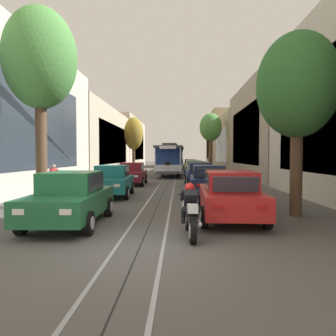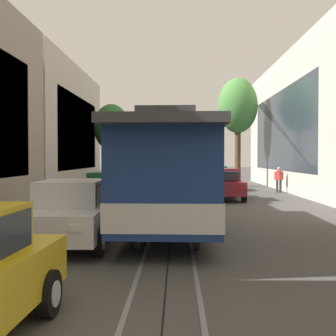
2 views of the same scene
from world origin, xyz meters
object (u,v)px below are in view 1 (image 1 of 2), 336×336
parked_car_navy_second_right (208,180)px  street_tree_kerb_right_second (211,128)px  parked_car_green_near_left (71,198)px  parked_car_red_near_right (230,195)px  parked_car_yellow_sixth_right (192,166)px  parked_car_teal_second_left (112,181)px  parked_car_maroon_mid_left (132,174)px  parked_car_navy_mid_right (199,174)px  pedestrian_on_left_pavement (54,176)px  parked_car_white_fifth_right (194,168)px  motorcycle_with_rider (190,211)px  street_tree_kerb_left_near (40,60)px  cable_car_trolley (171,160)px  street_tree_kerb_left_second (134,134)px  street_tree_kerb_right_near (297,87)px  parked_car_black_far_right (190,165)px  parked_car_green_fourth_right (196,170)px

parked_car_navy_second_right → street_tree_kerb_right_second: size_ratio=0.58×
parked_car_green_near_left → parked_car_red_near_right: same height
parked_car_green_near_left → parked_car_yellow_sixth_right: (4.85, 31.28, 0.00)m
parked_car_teal_second_left → parked_car_maroon_mid_left: (0.05, 6.56, 0.00)m
parked_car_navy_mid_right → pedestrian_on_left_pavement: 9.76m
parked_car_white_fifth_right → motorcycle_with_rider: 26.43m
parked_car_white_fifth_right → street_tree_kerb_left_near: (-7.07, -21.84, 5.05)m
parked_car_maroon_mid_left → pedestrian_on_left_pavement: 5.96m
parked_car_maroon_mid_left → parked_car_red_near_right: 13.50m
parked_car_green_near_left → cable_car_trolley: bearing=84.2°
cable_car_trolley → motorcycle_with_rider: size_ratio=4.61×
street_tree_kerb_left_near → street_tree_kerb_left_second: 28.13m
parked_car_navy_second_right → cable_car_trolley: size_ratio=0.48×
parked_car_teal_second_left → pedestrian_on_left_pavement: size_ratio=2.82×
street_tree_kerb_right_near → motorcycle_with_rider: 6.11m
parked_car_navy_mid_right → street_tree_kerb_right_near: bearing=-77.5°
parked_car_green_near_left → street_tree_kerb_left_second: (-2.53, 31.29, 4.05)m
parked_car_yellow_sixth_right → street_tree_kerb_right_near: (2.43, -29.65, 3.62)m
parked_car_navy_second_right → street_tree_kerb_left_near: (-7.01, -3.94, 5.05)m
street_tree_kerb_left_second → motorcycle_with_rider: size_ratio=3.50×
parked_car_black_far_right → motorcycle_with_rider: 38.26m
motorcycle_with_rider → parked_car_teal_second_left: bearing=114.4°
parked_car_maroon_mid_left → parked_car_navy_mid_right: bearing=-0.9°
parked_car_maroon_mid_left → street_tree_kerb_right_near: (7.40, -11.73, 3.62)m
parked_car_red_near_right → motorcycle_with_rider: size_ratio=2.21×
parked_car_navy_mid_right → street_tree_kerb_right_second: 19.55m
parked_car_green_near_left → cable_car_trolley: size_ratio=0.48×
parked_car_maroon_mid_left → parked_car_green_fourth_right: size_ratio=1.00×
parked_car_green_fourth_right → parked_car_red_near_right: bearing=-89.6°
parked_car_green_near_left → cable_car_trolley: 23.62m
parked_car_maroon_mid_left → parked_car_black_far_right: (4.93, 23.50, 0.00)m
street_tree_kerb_right_second → cable_car_trolley: 10.63m
cable_car_trolley → street_tree_kerb_left_near: bearing=-102.9°
parked_car_red_near_right → parked_car_navy_second_right: 6.30m
parked_car_green_fourth_right → parked_car_yellow_sixth_right: same height
motorcycle_with_rider → street_tree_kerb_right_second: bearing=83.7°
parked_car_yellow_sixth_right → street_tree_kerb_right_near: size_ratio=0.70×
parked_car_maroon_mid_left → street_tree_kerb_right_second: 20.68m
parked_car_green_near_left → parked_car_black_far_right: size_ratio=1.00×
parked_car_red_near_right → pedestrian_on_left_pavement: parked_car_red_near_right is taller
parked_car_yellow_sixth_right → parked_car_black_far_right: 5.58m
parked_car_maroon_mid_left → parked_car_green_fourth_right: (4.88, 5.58, 0.00)m
parked_car_yellow_sixth_right → street_tree_kerb_right_second: street_tree_kerb_right_second is taller
parked_car_teal_second_left → parked_car_white_fifth_right: 18.89m
parked_car_navy_mid_right → parked_car_white_fifth_right: size_ratio=1.00×
cable_car_trolley → motorcycle_with_rider: bearing=-87.3°
parked_car_green_near_left → street_tree_kerb_right_near: street_tree_kerb_right_near is taller
parked_car_red_near_right → street_tree_kerb_right_second: 31.70m
parked_car_navy_second_right → street_tree_kerb_right_near: street_tree_kerb_right_near is taller
parked_car_teal_second_left → parked_car_red_near_right: size_ratio=1.01×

